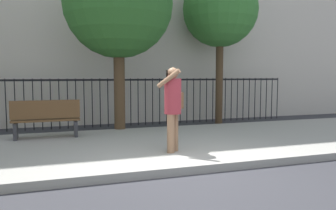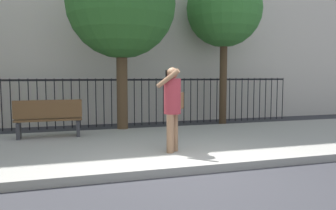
{
  "view_description": "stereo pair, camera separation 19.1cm",
  "coord_description": "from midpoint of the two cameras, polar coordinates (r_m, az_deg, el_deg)",
  "views": [
    {
      "loc": [
        -2.28,
        -5.15,
        1.7
      ],
      "look_at": [
        -0.05,
        1.45,
        1.08
      ],
      "focal_mm": 35.74,
      "sensor_mm": 36.0,
      "label": 1
    },
    {
      "loc": [
        -2.09,
        -5.21,
        1.7
      ],
      "look_at": [
        -0.05,
        1.45,
        1.08
      ],
      "focal_mm": 35.74,
      "sensor_mm": 36.0,
      "label": 2
    }
  ],
  "objects": [
    {
      "name": "ground_plane",
      "position": [
        5.87,
        5.65,
        -11.75
      ],
      "size": [
        60.0,
        60.0,
        0.0
      ],
      "primitive_type": "plane",
      "color": "#333338"
    },
    {
      "name": "sidewalk",
      "position": [
        7.86,
        -0.59,
        -6.83
      ],
      "size": [
        28.0,
        4.4,
        0.15
      ],
      "primitive_type": "cube",
      "color": "#9E9B93",
      "rests_on": "ground"
    },
    {
      "name": "iron_fence",
      "position": [
        11.31,
        -5.92,
        1.62
      ],
      "size": [
        12.03,
        0.04,
        1.6
      ],
      "color": "black",
      "rests_on": "ground"
    },
    {
      "name": "pedestrian_on_phone",
      "position": [
        6.73,
        1.66,
        0.34
      ],
      "size": [
        0.68,
        0.7,
        1.71
      ],
      "color": "#936B4C",
      "rests_on": "sidewalk"
    },
    {
      "name": "street_bench",
      "position": [
        8.76,
        -19.12,
        -2.07
      ],
      "size": [
        1.6,
        0.45,
        0.95
      ],
      "color": "brown",
      "rests_on": "sidewalk"
    },
    {
      "name": "street_tree_near",
      "position": [
        12.02,
        10.03,
        15.7
      ],
      "size": [
        2.58,
        2.58,
        5.25
      ],
      "color": "#4C3823",
      "rests_on": "ground"
    },
    {
      "name": "street_tree_far",
      "position": [
        9.93,
        -7.43,
        16.69
      ],
      "size": [
        3.09,
        3.09,
        5.27
      ],
      "color": "#4C3823",
      "rests_on": "ground"
    }
  ]
}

